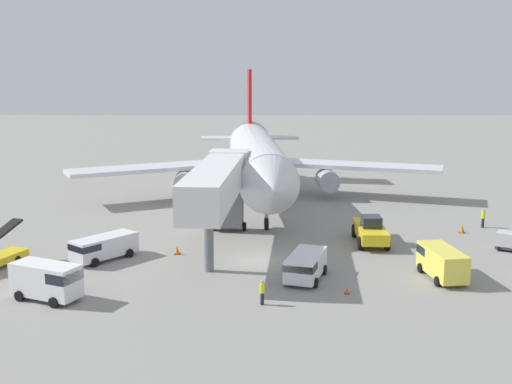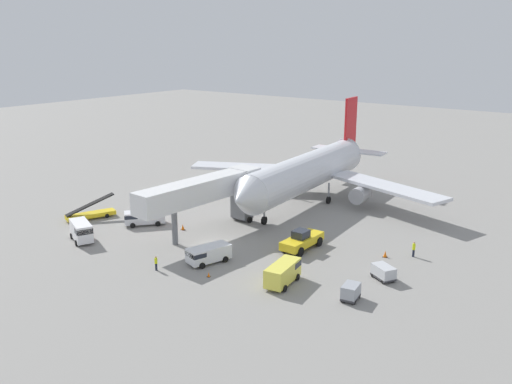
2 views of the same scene
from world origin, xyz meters
name	(u,v)px [view 2 (image 2 of 2)]	position (x,y,z in m)	size (l,w,h in m)	color
ground_plane	(212,244)	(0.00, 0.00, 0.00)	(300.00, 300.00, 0.00)	gray
airplane_at_gate	(309,171)	(-0.18, 22.31, 4.74)	(41.84, 38.84, 14.30)	silver
jet_bridge	(208,191)	(-3.05, 2.89, 5.44)	(4.52, 19.16, 7.25)	silver
pushback_tug	(302,240)	(9.54, 5.00, 1.10)	(2.56, 6.34, 2.40)	yellow
belt_loader_truck	(91,213)	(-19.58, -2.64, 0.76)	(3.94, 6.76, 3.16)	yellow
service_van_near_right	(144,217)	(-11.86, -0.05, 1.07)	(4.84, 5.24, 1.84)	silver
service_van_near_left	(283,272)	(13.06, -4.05, 1.23)	(2.67, 5.09, 2.15)	#E5DB4C
service_van_outer_left	(81,231)	(-13.23, -8.73, 1.34)	(4.88, 3.55, 2.38)	white
service_van_mid_right	(208,253)	(3.44, -4.61, 1.07)	(3.37, 5.19, 1.85)	white
baggage_cart_mid_center	(383,272)	(20.70, 2.85, 0.82)	(2.88, 2.52, 1.48)	#38383D
baggage_cart_far_right	(351,292)	(20.18, -3.30, 0.85)	(1.70, 2.27, 1.54)	#38383D
ground_crew_worker_foreground	(156,263)	(0.44, -9.44, 0.86)	(0.44, 0.44, 1.62)	#1E2333
ground_crew_worker_midground	(414,249)	(20.86, 10.55, 0.96)	(0.46, 0.46, 1.81)	#1E2333
safety_cone_alpha	(209,275)	(6.03, -7.38, 0.25)	(0.33, 0.33, 0.52)	black
safety_cone_bravo	(385,254)	(18.37, 8.57, 0.37)	(0.49, 0.49, 0.75)	black
safety_cone_charlie	(183,227)	(-6.34, 1.59, 0.36)	(0.48, 0.48, 0.73)	black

